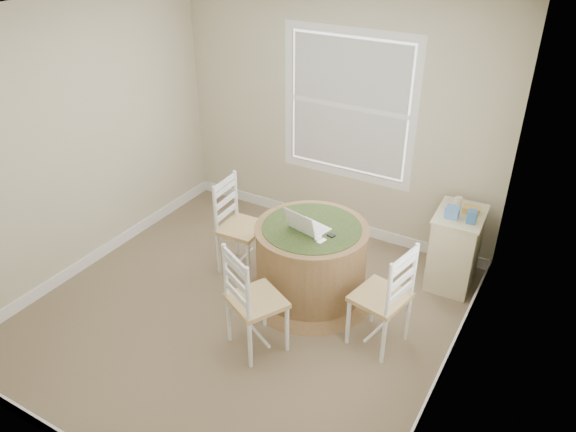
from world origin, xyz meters
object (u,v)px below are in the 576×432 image
Objects in this scene: corner_chest at (455,248)px; chair_near at (257,300)px; laptop at (308,227)px; chair_right at (380,296)px; chair_left at (242,228)px; round_table at (311,258)px.

chair_near is at bearing -127.29° from corner_chest.
chair_near is 2.51× the size of laptop.
laptop reaches higher than chair_near.
chair_near is 1.00× the size of chair_right.
laptop is at bearing -144.05° from corner_chest.
chair_near is (0.74, -0.88, 0.00)m from chair_left.
chair_left is 0.83m from laptop.
corner_chest is at bearing -96.60° from chair_near.
chair_near is 2.05m from corner_chest.
round_table is 0.85m from chair_near.
laptop is 1.48m from corner_chest.
chair_left is 1.15m from chair_near.
chair_right is (1.58, -0.34, 0.00)m from chair_left.
round_table is 1.57× the size of corner_chest.
chair_left is at bearing -168.70° from round_table.
laptop is 0.49× the size of corner_chest.
chair_left is 1.00× the size of chair_right.
chair_left and chair_right have the same top height.
chair_right is at bearing -105.04° from chair_left.
round_table is at bearing -145.29° from corner_chest.
chair_left reaches higher than corner_chest.
chair_near is at bearing -45.86° from chair_right.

